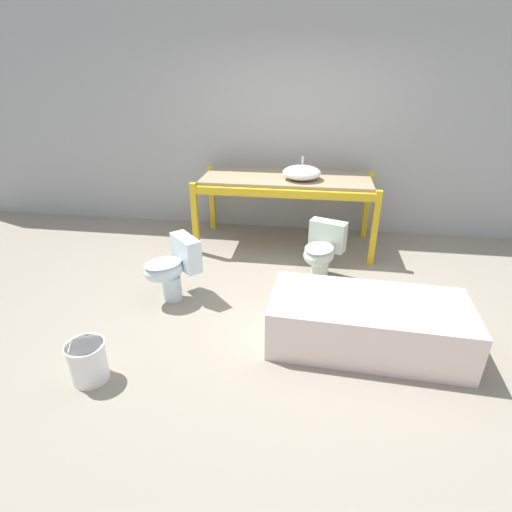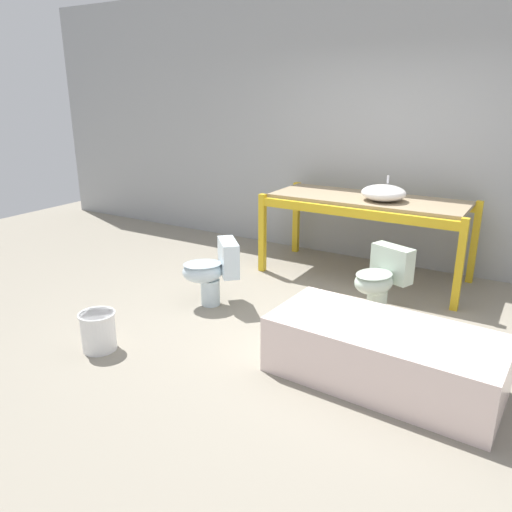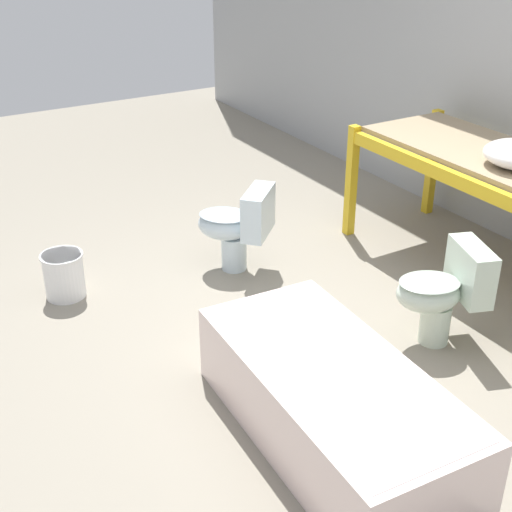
% 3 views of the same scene
% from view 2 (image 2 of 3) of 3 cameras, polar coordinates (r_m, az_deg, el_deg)
% --- Properties ---
extents(ground_plane, '(12.00, 12.00, 0.00)m').
position_cam_2_polar(ground_plane, '(4.42, 6.07, -8.42)').
color(ground_plane, gray).
extents(warehouse_wall_rear, '(10.80, 0.08, 3.20)m').
position_cam_2_polar(warehouse_wall_rear, '(6.01, 15.80, 14.06)').
color(warehouse_wall_rear, '#9EA0A3').
rests_on(warehouse_wall_rear, ground_plane).
extents(shelving_rack, '(2.19, 0.92, 0.90)m').
position_cam_2_polar(shelving_rack, '(5.52, 12.59, 5.43)').
color(shelving_rack, gold).
rests_on(shelving_rack, ground_plane).
extents(sink_basin, '(0.46, 0.44, 0.24)m').
position_cam_2_polar(sink_basin, '(5.36, 14.37, 7.01)').
color(sink_basin, white).
rests_on(sink_basin, shelving_rack).
extents(bathtub_main, '(1.63, 0.81, 0.43)m').
position_cam_2_polar(bathtub_main, '(3.68, 14.35, -10.39)').
color(bathtub_main, silver).
rests_on(bathtub_main, ground_plane).
extents(toilet_near, '(0.62, 0.61, 0.63)m').
position_cam_2_polar(toilet_near, '(4.79, -4.99, -1.53)').
color(toilet_near, silver).
rests_on(toilet_near, ground_plane).
extents(toilet_far, '(0.51, 0.61, 0.63)m').
position_cam_2_polar(toilet_far, '(4.68, 14.03, -2.50)').
color(toilet_far, silver).
rests_on(toilet_far, ground_plane).
extents(bucket_white, '(0.29, 0.29, 0.32)m').
position_cam_2_polar(bucket_white, '(4.21, -17.58, -8.11)').
color(bucket_white, white).
rests_on(bucket_white, ground_plane).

